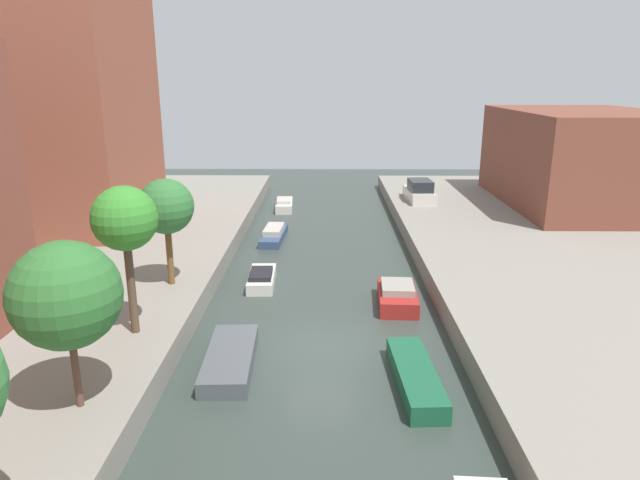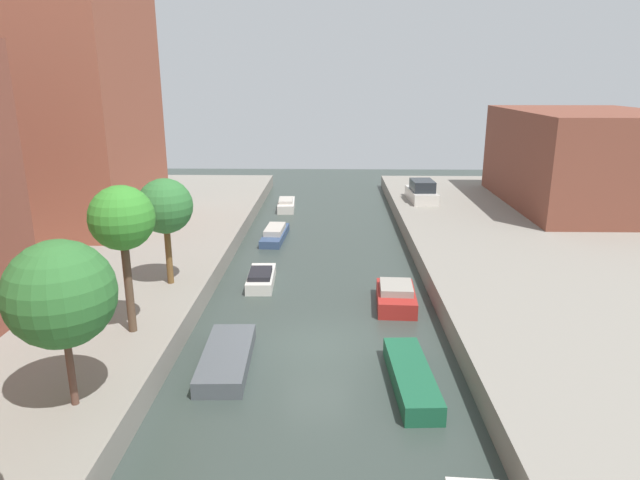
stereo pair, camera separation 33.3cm
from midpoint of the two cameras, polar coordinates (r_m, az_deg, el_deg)
ground_plane at (r=21.39m, az=0.20°, el=-10.69°), size 84.00×84.00×0.00m
low_block_right at (r=43.32m, az=25.56°, el=7.48°), size 10.00×14.75×6.53m
street_tree_2 at (r=16.07m, az=-24.38°, el=-5.05°), size 2.88×2.88×4.70m
street_tree_3 at (r=19.91m, az=-19.07°, el=1.98°), size 2.21×2.21×5.25m
street_tree_4 at (r=24.53m, az=-15.13°, el=3.29°), size 2.35×2.35×4.64m
parked_car at (r=41.59m, az=10.53°, el=4.82°), size 1.91×4.19×1.56m
moored_boat_left_2 at (r=20.14m, az=-9.01°, el=-11.81°), size 1.75×4.42×0.57m
moored_boat_left_3 at (r=27.32m, az=-5.67°, el=-3.87°), size 1.32×3.24×0.76m
moored_boat_left_4 at (r=34.87m, az=-4.34°, el=0.63°), size 1.47×4.56×0.80m
moored_boat_left_5 at (r=42.77m, az=-3.23°, el=3.63°), size 1.36×3.71×0.84m
moored_boat_right_2 at (r=18.94m, az=9.79°, el=-13.64°), size 1.44×4.55×0.65m
moored_boat_right_3 at (r=24.95m, az=8.12°, el=-5.71°), size 1.79×3.29×1.00m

